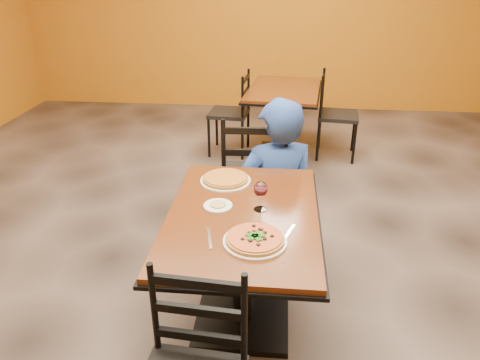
# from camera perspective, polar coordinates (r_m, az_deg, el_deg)

# --- Properties ---
(floor) EXTENTS (7.00, 8.00, 0.01)m
(floor) POSITION_cam_1_polar(r_m,az_deg,el_deg) (3.27, 1.10, -11.22)
(floor) COLOR black
(floor) RESTS_ON ground
(table_main) EXTENTS (0.83, 1.23, 0.75)m
(table_main) POSITION_cam_1_polar(r_m,az_deg,el_deg) (2.54, 0.33, -7.97)
(table_main) COLOR #5E270E
(table_main) RESTS_ON floor
(table_second) EXTENTS (0.87, 1.20, 0.75)m
(table_second) POSITION_cam_1_polar(r_m,az_deg,el_deg) (4.99, 5.45, 9.19)
(table_second) COLOR #5E270E
(table_second) RESTS_ON floor
(chair_main_far) EXTENTS (0.49, 0.49, 1.03)m
(chair_main_far) POSITION_cam_1_polar(r_m,az_deg,el_deg) (3.39, 1.81, 0.40)
(chair_main_far) COLOR black
(chair_main_far) RESTS_ON floor
(chair_second_left) EXTENTS (0.45, 0.45, 0.91)m
(chair_second_left) POSITION_cam_1_polar(r_m,az_deg,el_deg) (5.05, -1.42, 8.36)
(chair_second_left) COLOR black
(chair_second_left) RESTS_ON floor
(chair_second_right) EXTENTS (0.46, 0.46, 0.93)m
(chair_second_right) POSITION_cam_1_polar(r_m,az_deg,el_deg) (5.05, 12.23, 7.88)
(chair_second_right) COLOR black
(chair_second_right) RESTS_ON floor
(diner) EXTENTS (0.68, 0.55, 1.17)m
(diner) POSITION_cam_1_polar(r_m,az_deg,el_deg) (3.20, 4.60, 0.15)
(diner) COLOR navy
(diner) RESTS_ON floor
(plate_main) EXTENTS (0.31, 0.31, 0.01)m
(plate_main) POSITION_cam_1_polar(r_m,az_deg,el_deg) (2.20, 1.89, -7.70)
(plate_main) COLOR white
(plate_main) RESTS_ON table_main
(pizza_main) EXTENTS (0.28, 0.28, 0.02)m
(pizza_main) POSITION_cam_1_polar(r_m,az_deg,el_deg) (2.19, 1.90, -7.35)
(pizza_main) COLOR #9C0B0E
(pizza_main) RESTS_ON plate_main
(plate_far) EXTENTS (0.31, 0.31, 0.01)m
(plate_far) POSITION_cam_1_polar(r_m,az_deg,el_deg) (2.78, -1.83, -0.07)
(plate_far) COLOR white
(plate_far) RESTS_ON table_main
(pizza_far) EXTENTS (0.28, 0.28, 0.02)m
(pizza_far) POSITION_cam_1_polar(r_m,az_deg,el_deg) (2.78, -1.84, 0.22)
(pizza_far) COLOR orange
(pizza_far) RESTS_ON plate_far
(side_plate) EXTENTS (0.16, 0.16, 0.01)m
(side_plate) POSITION_cam_1_polar(r_m,az_deg,el_deg) (2.50, -2.79, -3.24)
(side_plate) COLOR white
(side_plate) RESTS_ON table_main
(dip) EXTENTS (0.09, 0.09, 0.01)m
(dip) POSITION_cam_1_polar(r_m,az_deg,el_deg) (2.50, -2.79, -3.06)
(dip) COLOR tan
(dip) RESTS_ON side_plate
(wine_glass) EXTENTS (0.08, 0.08, 0.18)m
(wine_glass) POSITION_cam_1_polar(r_m,az_deg,el_deg) (2.43, 2.60, -1.86)
(wine_glass) COLOR white
(wine_glass) RESTS_ON table_main
(fork) EXTENTS (0.06, 0.19, 0.00)m
(fork) POSITION_cam_1_polar(r_m,az_deg,el_deg) (2.24, -3.85, -7.25)
(fork) COLOR silver
(fork) RESTS_ON table_main
(knife) EXTENTS (0.08, 0.20, 0.00)m
(knife) POSITION_cam_1_polar(r_m,az_deg,el_deg) (2.26, 5.96, -6.86)
(knife) COLOR silver
(knife) RESTS_ON table_main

